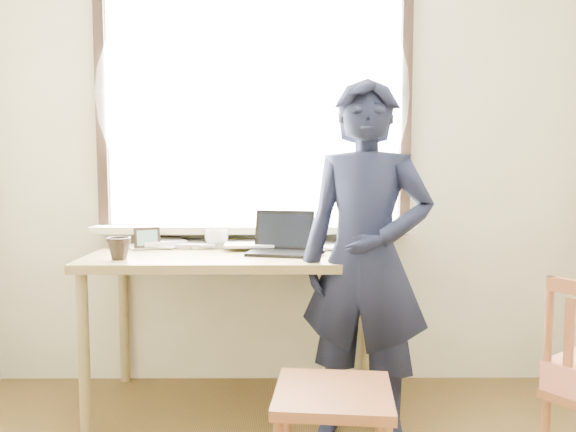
{
  "coord_description": "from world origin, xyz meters",
  "views": [
    {
      "loc": [
        -0.02,
        -1.32,
        1.3
      ],
      "look_at": [
        -0.01,
        0.95,
        1.09
      ],
      "focal_mm": 35.0,
      "sensor_mm": 36.0,
      "label": 1
    }
  ],
  "objects_px": {
    "mug_white": "(217,238)",
    "person": "(366,261)",
    "work_chair": "(333,407)",
    "desk": "(240,268)",
    "laptop": "(282,243)",
    "mug_dark": "(119,248)"
  },
  "relations": [
    {
      "from": "laptop",
      "to": "mug_dark",
      "type": "distance_m",
      "value": 0.82
    },
    {
      "from": "work_chair",
      "to": "person",
      "type": "bearing_deg",
      "value": 70.45
    },
    {
      "from": "mug_dark",
      "to": "person",
      "type": "bearing_deg",
      "value": -5.37
    },
    {
      "from": "laptop",
      "to": "mug_dark",
      "type": "bearing_deg",
      "value": -166.47
    },
    {
      "from": "desk",
      "to": "mug_white",
      "type": "xyz_separation_m",
      "value": [
        -0.15,
        0.17,
        0.14
      ]
    },
    {
      "from": "work_chair",
      "to": "person",
      "type": "distance_m",
      "value": 0.76
    },
    {
      "from": "mug_white",
      "to": "mug_dark",
      "type": "xyz_separation_m",
      "value": [
        -0.43,
        -0.4,
        0.0
      ]
    },
    {
      "from": "desk",
      "to": "person",
      "type": "relative_size",
      "value": 0.92
    },
    {
      "from": "laptop",
      "to": "person",
      "type": "xyz_separation_m",
      "value": [
        0.4,
        -0.3,
        -0.04
      ]
    },
    {
      "from": "desk",
      "to": "laptop",
      "type": "bearing_deg",
      "value": -8.86
    },
    {
      "from": "desk",
      "to": "person",
      "type": "distance_m",
      "value": 0.71
    },
    {
      "from": "work_chair",
      "to": "person",
      "type": "height_order",
      "value": "person"
    },
    {
      "from": "laptop",
      "to": "mug_dark",
      "type": "xyz_separation_m",
      "value": [
        -0.8,
        -0.19,
        0.0
      ]
    },
    {
      "from": "work_chair",
      "to": "person",
      "type": "xyz_separation_m",
      "value": [
        0.2,
        0.56,
        0.47
      ]
    },
    {
      "from": "mug_dark",
      "to": "person",
      "type": "distance_m",
      "value": 1.2
    },
    {
      "from": "desk",
      "to": "laptop",
      "type": "height_order",
      "value": "laptop"
    },
    {
      "from": "mug_white",
      "to": "desk",
      "type": "bearing_deg",
      "value": -49.7
    },
    {
      "from": "desk",
      "to": "work_chair",
      "type": "bearing_deg",
      "value": -64.84
    },
    {
      "from": "desk",
      "to": "work_chair",
      "type": "xyz_separation_m",
      "value": [
        0.42,
        -0.9,
        -0.37
      ]
    },
    {
      "from": "work_chair",
      "to": "mug_white",
      "type": "bearing_deg",
      "value": 117.94
    },
    {
      "from": "work_chair",
      "to": "mug_dark",
      "type": "bearing_deg",
      "value": 146.08
    },
    {
      "from": "mug_white",
      "to": "person",
      "type": "height_order",
      "value": "person"
    }
  ]
}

